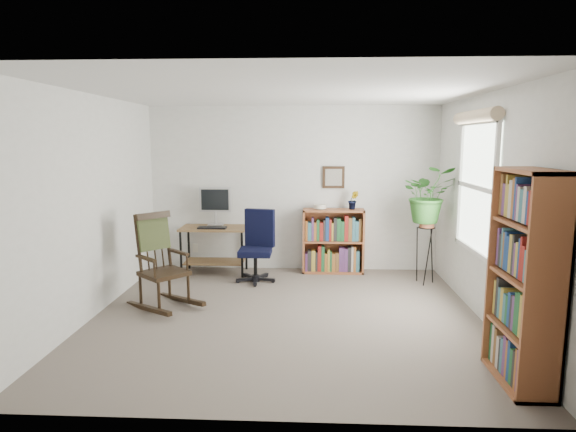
# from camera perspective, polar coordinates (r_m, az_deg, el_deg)

# --- Properties ---
(floor) EXTENTS (4.20, 4.00, 0.00)m
(floor) POSITION_cam_1_polar(r_m,az_deg,el_deg) (5.38, -0.21, -11.78)
(floor) COLOR slate
(floor) RESTS_ON ground
(ceiling) EXTENTS (4.20, 4.00, 0.00)m
(ceiling) POSITION_cam_1_polar(r_m,az_deg,el_deg) (5.06, -0.22, 14.56)
(ceiling) COLOR silver
(ceiling) RESTS_ON ground
(wall_back) EXTENTS (4.20, 0.00, 2.40)m
(wall_back) POSITION_cam_1_polar(r_m,az_deg,el_deg) (7.07, 0.62, 3.22)
(wall_back) COLOR silver
(wall_back) RESTS_ON ground
(wall_front) EXTENTS (4.20, 0.00, 2.40)m
(wall_front) POSITION_cam_1_polar(r_m,az_deg,el_deg) (3.12, -2.11, -4.12)
(wall_front) COLOR silver
(wall_front) RESTS_ON ground
(wall_left) EXTENTS (0.00, 4.00, 2.40)m
(wall_left) POSITION_cam_1_polar(r_m,az_deg,el_deg) (5.60, -22.22, 1.04)
(wall_left) COLOR silver
(wall_left) RESTS_ON ground
(wall_right) EXTENTS (0.00, 4.00, 2.40)m
(wall_right) POSITION_cam_1_polar(r_m,az_deg,el_deg) (5.40, 22.64, 0.75)
(wall_right) COLOR silver
(wall_right) RESTS_ON ground
(window) EXTENTS (0.12, 1.20, 1.50)m
(window) POSITION_cam_1_polar(r_m,az_deg,el_deg) (5.65, 21.35, 3.20)
(window) COLOR silver
(window) RESTS_ON wall_right
(desk) EXTENTS (0.94, 0.52, 0.68)m
(desk) POSITION_cam_1_polar(r_m,az_deg,el_deg) (7.05, -8.70, -4.01)
(desk) COLOR brown
(desk) RESTS_ON floor
(monitor) EXTENTS (0.46, 0.16, 0.56)m
(monitor) POSITION_cam_1_polar(r_m,az_deg,el_deg) (7.07, -8.60, 1.14)
(monitor) COLOR #B6B7BB
(monitor) RESTS_ON desk
(keyboard) EXTENTS (0.40, 0.15, 0.02)m
(keyboard) POSITION_cam_1_polar(r_m,az_deg,el_deg) (6.86, -8.97, -1.37)
(keyboard) COLOR black
(keyboard) RESTS_ON desk
(office_chair) EXTENTS (0.65, 0.65, 0.99)m
(office_chair) POSITION_cam_1_polar(r_m,az_deg,el_deg) (6.52, -3.90, -3.56)
(office_chair) COLOR black
(office_chair) RESTS_ON floor
(rocking_chair) EXTENTS (1.10, 1.06, 1.11)m
(rocking_chair) POSITION_cam_1_polar(r_m,az_deg,el_deg) (5.68, -14.52, -5.10)
(rocking_chair) COLOR black
(rocking_chair) RESTS_ON floor
(low_bookshelf) EXTENTS (0.88, 0.29, 0.93)m
(low_bookshelf) POSITION_cam_1_polar(r_m,az_deg,el_deg) (7.01, 5.37, -2.96)
(low_bookshelf) COLOR #9D5733
(low_bookshelf) RESTS_ON floor
(tall_bookshelf) EXTENTS (0.32, 0.74, 1.70)m
(tall_bookshelf) POSITION_cam_1_polar(r_m,az_deg,el_deg) (4.17, 26.26, -6.67)
(tall_bookshelf) COLOR #9D5733
(tall_bookshelf) RESTS_ON floor
(plant_stand) EXTENTS (0.25, 0.25, 0.90)m
(plant_stand) POSITION_cam_1_polar(r_m,az_deg,el_deg) (6.70, 16.00, -3.98)
(plant_stand) COLOR black
(plant_stand) RESTS_ON floor
(spider_plant) EXTENTS (1.69, 1.88, 1.46)m
(spider_plant) POSITION_cam_1_polar(r_m,az_deg,el_deg) (6.55, 16.42, 5.57)
(spider_plant) COLOR #2E6E26
(spider_plant) RESTS_ON plant_stand
(potted_plant_small) EXTENTS (0.13, 0.24, 0.11)m
(potted_plant_small) POSITION_cam_1_polar(r_m,az_deg,el_deg) (6.95, 7.73, 1.24)
(potted_plant_small) COLOR #2E6E26
(potted_plant_small) RESTS_ON low_bookshelf
(framed_picture) EXTENTS (0.32, 0.04, 0.32)m
(framed_picture) POSITION_cam_1_polar(r_m,az_deg,el_deg) (7.03, 5.42, 4.58)
(framed_picture) COLOR black
(framed_picture) RESTS_ON wall_back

